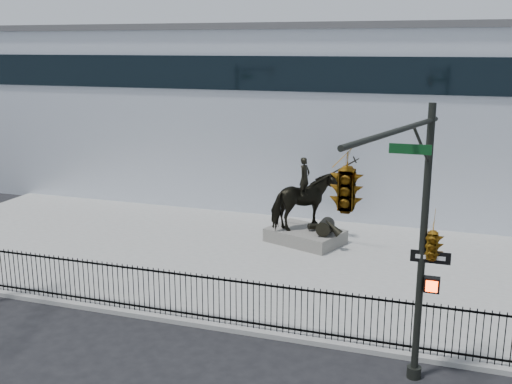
% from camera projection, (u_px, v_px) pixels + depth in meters
% --- Properties ---
extents(ground, '(120.00, 120.00, 0.00)m').
position_uv_depth(ground, '(164.00, 340.00, 17.27)').
color(ground, black).
rests_on(ground, ground).
extents(plaza, '(30.00, 12.00, 0.15)m').
position_uv_depth(plaza, '(244.00, 258.00, 23.71)').
color(plaza, gray).
rests_on(plaza, ground).
extents(building, '(44.00, 14.00, 9.00)m').
position_uv_depth(building, '(318.00, 112.00, 34.65)').
color(building, silver).
rests_on(building, ground).
extents(picket_fence, '(22.10, 0.10, 1.50)m').
position_uv_depth(picket_fence, '(181.00, 294.00, 18.21)').
color(picket_fence, black).
rests_on(picket_fence, plaza).
extents(statue_plinth, '(3.50, 2.95, 0.56)m').
position_uv_depth(statue_plinth, '(305.00, 236.00, 25.33)').
color(statue_plinth, '#625F5A').
rests_on(statue_plinth, plaza).
extents(equestrian_statue, '(3.60, 2.91, 3.24)m').
position_uv_depth(equestrian_statue, '(307.00, 203.00, 24.95)').
color(equestrian_statue, black).
rests_on(equestrian_statue, statue_plinth).
extents(traffic_signal_right, '(2.17, 6.86, 7.00)m').
position_uv_depth(traffic_signal_right, '(394.00, 216.00, 12.30)').
color(traffic_signal_right, black).
rests_on(traffic_signal_right, ground).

